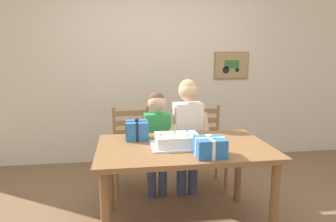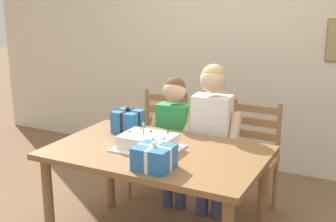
{
  "view_description": "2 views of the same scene",
  "coord_description": "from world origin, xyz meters",
  "px_view_note": "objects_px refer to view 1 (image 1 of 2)",
  "views": [
    {
      "loc": [
        -0.5,
        -2.43,
        1.5
      ],
      "look_at": [
        -0.11,
        0.18,
        1.01
      ],
      "focal_mm": 32.35,
      "sensor_mm": 36.0,
      "label": 1
    },
    {
      "loc": [
        1.36,
        -2.53,
        1.79
      ],
      "look_at": [
        -0.0,
        0.17,
        0.98
      ],
      "focal_mm": 47.92,
      "sensor_mm": 36.0,
      "label": 2
    }
  ],
  "objects_px": {
    "chair_left": "(133,149)",
    "child_younger": "(157,134)",
    "birthday_cake": "(177,141)",
    "child_older": "(188,126)",
    "gift_box_red_large": "(210,147)",
    "chair_right": "(205,146)",
    "gift_box_beside_cake": "(137,130)",
    "dining_table": "(184,156)"
  },
  "relations": [
    {
      "from": "chair_left",
      "to": "child_younger",
      "type": "relative_size",
      "value": 0.81
    },
    {
      "from": "birthday_cake",
      "to": "child_older",
      "type": "relative_size",
      "value": 0.35
    },
    {
      "from": "birthday_cake",
      "to": "gift_box_red_large",
      "type": "xyz_separation_m",
      "value": [
        0.2,
        -0.28,
        0.02
      ]
    },
    {
      "from": "chair_left",
      "to": "chair_right",
      "type": "relative_size",
      "value": 1.0
    },
    {
      "from": "gift_box_red_large",
      "to": "child_older",
      "type": "height_order",
      "value": "child_older"
    },
    {
      "from": "gift_box_red_large",
      "to": "child_younger",
      "type": "relative_size",
      "value": 0.2
    },
    {
      "from": "birthday_cake",
      "to": "child_younger",
      "type": "distance_m",
      "value": 0.64
    },
    {
      "from": "birthday_cake",
      "to": "child_older",
      "type": "distance_m",
      "value": 0.66
    },
    {
      "from": "chair_right",
      "to": "child_older",
      "type": "xyz_separation_m",
      "value": [
        -0.25,
        -0.21,
        0.3
      ]
    },
    {
      "from": "gift_box_beside_cake",
      "to": "child_older",
      "type": "bearing_deg",
      "value": 32.45
    },
    {
      "from": "dining_table",
      "to": "child_younger",
      "type": "xyz_separation_m",
      "value": [
        -0.16,
        0.61,
        0.04
      ]
    },
    {
      "from": "child_younger",
      "to": "chair_right",
      "type": "bearing_deg",
      "value": 20.24
    },
    {
      "from": "chair_left",
      "to": "dining_table",
      "type": "bearing_deg",
      "value": -63.24
    },
    {
      "from": "dining_table",
      "to": "gift_box_red_large",
      "type": "distance_m",
      "value": 0.37
    },
    {
      "from": "gift_box_red_large",
      "to": "chair_right",
      "type": "xyz_separation_m",
      "value": [
        0.27,
        1.11,
        -0.35
      ]
    },
    {
      "from": "dining_table",
      "to": "gift_box_red_large",
      "type": "relative_size",
      "value": 6.4
    },
    {
      "from": "birthday_cake",
      "to": "child_younger",
      "type": "relative_size",
      "value": 0.39
    },
    {
      "from": "child_older",
      "to": "child_younger",
      "type": "relative_size",
      "value": 1.11
    },
    {
      "from": "gift_box_red_large",
      "to": "chair_right",
      "type": "relative_size",
      "value": 0.25
    },
    {
      "from": "gift_box_red_large",
      "to": "gift_box_beside_cake",
      "type": "distance_m",
      "value": 0.76
    },
    {
      "from": "dining_table",
      "to": "gift_box_beside_cake",
      "type": "distance_m",
      "value": 0.5
    },
    {
      "from": "gift_box_red_large",
      "to": "chair_left",
      "type": "xyz_separation_m",
      "value": [
        -0.56,
        1.11,
        -0.35
      ]
    },
    {
      "from": "birthday_cake",
      "to": "child_younger",
      "type": "bearing_deg",
      "value": 99.48
    },
    {
      "from": "child_older",
      "to": "child_younger",
      "type": "bearing_deg",
      "value": 179.95
    },
    {
      "from": "dining_table",
      "to": "gift_box_beside_cake",
      "type": "bearing_deg",
      "value": 146.34
    },
    {
      "from": "birthday_cake",
      "to": "child_older",
      "type": "height_order",
      "value": "child_older"
    },
    {
      "from": "chair_left",
      "to": "child_older",
      "type": "xyz_separation_m",
      "value": [
        0.58,
        -0.21,
        0.3
      ]
    },
    {
      "from": "gift_box_red_large",
      "to": "chair_right",
      "type": "distance_m",
      "value": 1.2
    },
    {
      "from": "chair_left",
      "to": "child_older",
      "type": "height_order",
      "value": "child_older"
    },
    {
      "from": "birthday_cake",
      "to": "child_older",
      "type": "xyz_separation_m",
      "value": [
        0.22,
        0.62,
        -0.03
      ]
    },
    {
      "from": "chair_left",
      "to": "chair_right",
      "type": "distance_m",
      "value": 0.83
    },
    {
      "from": "chair_left",
      "to": "gift_box_red_large",
      "type": "bearing_deg",
      "value": -63.51
    },
    {
      "from": "dining_table",
      "to": "gift_box_beside_cake",
      "type": "height_order",
      "value": "gift_box_beside_cake"
    },
    {
      "from": "gift_box_beside_cake",
      "to": "child_younger",
      "type": "height_order",
      "value": "child_younger"
    },
    {
      "from": "gift_box_red_large",
      "to": "child_younger",
      "type": "xyz_separation_m",
      "value": [
        -0.31,
        0.9,
        -0.13
      ]
    },
    {
      "from": "dining_table",
      "to": "birthday_cake",
      "type": "height_order",
      "value": "birthday_cake"
    },
    {
      "from": "dining_table",
      "to": "child_older",
      "type": "distance_m",
      "value": 0.64
    },
    {
      "from": "dining_table",
      "to": "child_older",
      "type": "relative_size",
      "value": 1.16
    },
    {
      "from": "birthday_cake",
      "to": "chair_left",
      "type": "bearing_deg",
      "value": 113.01
    },
    {
      "from": "birthday_cake",
      "to": "gift_box_beside_cake",
      "type": "distance_m",
      "value": 0.42
    },
    {
      "from": "dining_table",
      "to": "chair_right",
      "type": "bearing_deg",
      "value": 63.33
    },
    {
      "from": "chair_left",
      "to": "child_younger",
      "type": "height_order",
      "value": "child_younger"
    }
  ]
}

